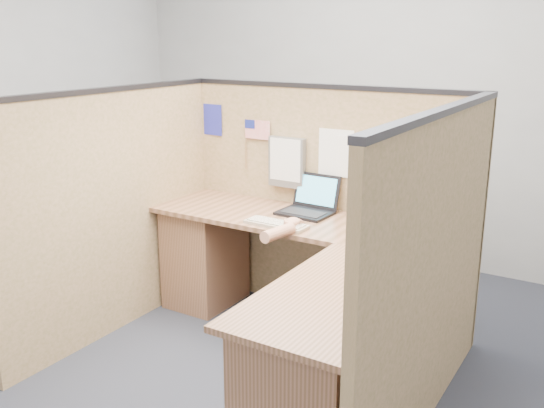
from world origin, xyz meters
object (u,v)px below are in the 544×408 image
Objects in this scene: keyboard at (276,224)px; mouse at (293,225)px; l_desk at (294,298)px; laptop at (309,204)px.

mouse reaches higher than keyboard.
l_desk is 5.87× the size of laptop.
l_desk is 4.96× the size of keyboard.
laptop is at bearing 86.55° from keyboard.
keyboard is at bearing 141.27° from l_desk.
laptop is 0.85× the size of keyboard.
laptop is 0.37m from mouse.
mouse is (0.08, -0.36, -0.04)m from laptop.
l_desk is 0.46m from keyboard.
keyboard reaches higher than l_desk.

